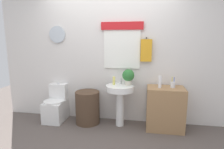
% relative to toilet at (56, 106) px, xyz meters
% --- Properties ---
extents(back_wall, '(4.40, 0.18, 2.60)m').
position_rel_toilet_xyz_m(back_wall, '(1.05, 0.27, 1.03)').
color(back_wall, silver).
rests_on(back_wall, ground_plane).
extents(toilet, '(0.38, 0.51, 0.72)m').
position_rel_toilet_xyz_m(toilet, '(0.00, 0.00, 0.00)').
color(toilet, white).
rests_on(toilet, ground_plane).
extents(laundry_hamper, '(0.45, 0.45, 0.62)m').
position_rel_toilet_xyz_m(laundry_hamper, '(0.65, -0.03, 0.03)').
color(laundry_hamper, '#4C3828').
rests_on(laundry_hamper, ground_plane).
extents(pedestal_sink, '(0.50, 0.50, 0.76)m').
position_rel_toilet_xyz_m(pedestal_sink, '(1.27, -0.03, 0.29)').
color(pedestal_sink, white).
rests_on(pedestal_sink, ground_plane).
extents(faucet, '(0.03, 0.03, 0.10)m').
position_rel_toilet_xyz_m(faucet, '(1.27, 0.09, 0.53)').
color(faucet, silver).
rests_on(faucet, pedestal_sink).
extents(wooden_cabinet, '(0.64, 0.44, 0.76)m').
position_rel_toilet_xyz_m(wooden_cabinet, '(2.07, -0.03, 0.10)').
color(wooden_cabinet, '#9E754C').
rests_on(wooden_cabinet, ground_plane).
extents(soap_bottle, '(0.05, 0.05, 0.15)m').
position_rel_toilet_xyz_m(soap_bottle, '(1.15, 0.02, 0.56)').
color(soap_bottle, '#DBD166').
rests_on(soap_bottle, pedestal_sink).
extents(potted_plant, '(0.22, 0.22, 0.29)m').
position_rel_toilet_xyz_m(potted_plant, '(1.41, 0.03, 0.65)').
color(potted_plant, beige).
rests_on(potted_plant, pedestal_sink).
extents(lotion_bottle, '(0.05, 0.05, 0.21)m').
position_rel_toilet_xyz_m(lotion_bottle, '(1.96, -0.07, 0.58)').
color(lotion_bottle, white).
rests_on(lotion_bottle, wooden_cabinet).
extents(toothbrush_cup, '(0.08, 0.08, 0.19)m').
position_rel_toilet_xyz_m(toothbrush_cup, '(2.18, -0.01, 0.53)').
color(toothbrush_cup, silver).
rests_on(toothbrush_cup, wooden_cabinet).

